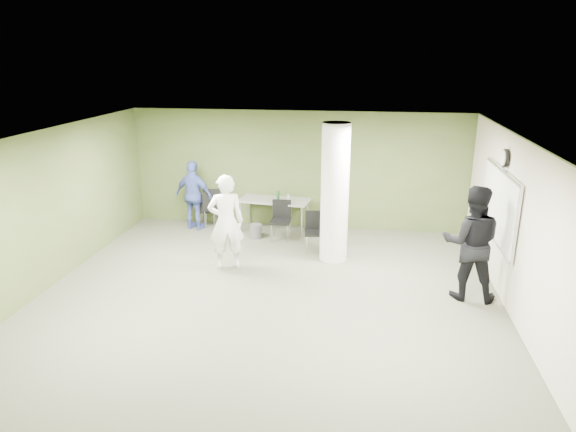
% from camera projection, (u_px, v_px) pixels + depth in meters
% --- Properties ---
extents(floor, '(8.00, 8.00, 0.00)m').
position_uv_depth(floor, '(268.00, 299.00, 8.88)').
color(floor, '#4D4E3D').
rests_on(floor, ground).
extents(ceiling, '(8.00, 8.00, 0.00)m').
position_uv_depth(ceiling, '(265.00, 137.00, 8.03)').
color(ceiling, white).
rests_on(ceiling, wall_back).
extents(wall_back, '(8.00, 2.80, 0.02)m').
position_uv_depth(wall_back, '(298.00, 170.00, 12.22)').
color(wall_back, '#485729').
rests_on(wall_back, floor).
extents(wall_left, '(0.02, 8.00, 2.80)m').
position_uv_depth(wall_left, '(43.00, 212.00, 9.02)').
color(wall_left, '#485729').
rests_on(wall_left, floor).
extents(wall_right_cream, '(0.02, 8.00, 2.80)m').
position_uv_depth(wall_right_cream, '(522.00, 234.00, 7.89)').
color(wall_right_cream, beige).
rests_on(wall_right_cream, floor).
extents(column, '(0.56, 0.56, 2.80)m').
position_uv_depth(column, '(335.00, 193.00, 10.20)').
color(column, silver).
rests_on(column, floor).
extents(whiteboard, '(0.05, 2.30, 1.30)m').
position_uv_depth(whiteboard, '(499.00, 206.00, 9.00)').
color(whiteboard, silver).
rests_on(whiteboard, wall_right_cream).
extents(wall_clock, '(0.06, 0.32, 0.32)m').
position_uv_depth(wall_clock, '(505.00, 158.00, 8.74)').
color(wall_clock, black).
rests_on(wall_clock, wall_right_cream).
extents(folding_table, '(1.71, 0.90, 1.03)m').
position_uv_depth(folding_table, '(275.00, 202.00, 12.07)').
color(folding_table, gray).
rests_on(folding_table, floor).
extents(wastebasket, '(0.28, 0.28, 0.32)m').
position_uv_depth(wastebasket, '(256.00, 231.00, 11.76)').
color(wastebasket, '#4C4C4C').
rests_on(wastebasket, floor).
extents(chair_back_left, '(0.48, 0.48, 0.84)m').
position_uv_depth(chair_back_left, '(207.00, 208.00, 12.41)').
color(chair_back_left, black).
rests_on(chair_back_left, floor).
extents(chair_back_right, '(0.61, 0.61, 1.01)m').
position_uv_depth(chair_back_right, '(213.00, 204.00, 12.34)').
color(chair_back_right, black).
rests_on(chair_back_right, floor).
extents(chair_table_left, '(0.45, 0.45, 0.89)m').
position_uv_depth(chair_table_left, '(281.00, 217.00, 11.62)').
color(chair_table_left, black).
rests_on(chair_table_left, floor).
extents(chair_table_right, '(0.47, 0.47, 0.84)m').
position_uv_depth(chair_table_right, '(315.00, 228.00, 10.96)').
color(chair_table_right, black).
rests_on(chair_table_right, floor).
extents(woman_white, '(0.80, 0.65, 1.89)m').
position_uv_depth(woman_white, '(226.00, 222.00, 9.90)').
color(woman_white, white).
rests_on(woman_white, floor).
extents(man_black, '(1.05, 0.86, 2.00)m').
position_uv_depth(man_black, '(471.00, 243.00, 8.65)').
color(man_black, black).
rests_on(man_black, floor).
extents(man_blue, '(1.05, 0.64, 1.67)m').
position_uv_depth(man_blue, '(194.00, 196.00, 12.17)').
color(man_blue, '#4558AC').
rests_on(man_blue, floor).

